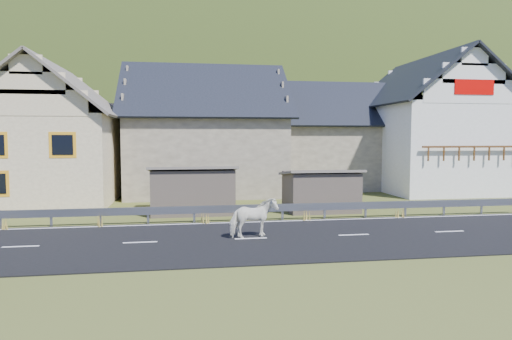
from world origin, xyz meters
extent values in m
plane|color=#42491A|center=(0.00, 0.00, 0.00)|extent=(160.00, 160.00, 0.00)
cube|color=black|center=(0.00, 0.00, 0.02)|extent=(60.00, 7.00, 0.04)
cube|color=silver|center=(0.00, 0.00, 0.04)|extent=(60.00, 6.60, 0.01)
cube|color=#93969B|center=(0.00, 3.68, 0.58)|extent=(28.00, 0.08, 0.34)
cube|color=#93969B|center=(-10.00, 3.70, 0.35)|extent=(0.10, 0.06, 0.70)
cube|color=#93969B|center=(-8.00, 3.70, 0.35)|extent=(0.10, 0.06, 0.70)
cube|color=#93969B|center=(-6.00, 3.70, 0.35)|extent=(0.10, 0.06, 0.70)
cube|color=#93969B|center=(-4.00, 3.70, 0.35)|extent=(0.10, 0.06, 0.70)
cube|color=#93969B|center=(-2.00, 3.70, 0.35)|extent=(0.10, 0.06, 0.70)
cube|color=#93969B|center=(0.00, 3.70, 0.35)|extent=(0.10, 0.06, 0.70)
cube|color=#93969B|center=(2.00, 3.70, 0.35)|extent=(0.10, 0.06, 0.70)
cube|color=#93969B|center=(4.00, 3.70, 0.35)|extent=(0.10, 0.06, 0.70)
cube|color=#93969B|center=(6.00, 3.70, 0.35)|extent=(0.10, 0.06, 0.70)
cube|color=#93969B|center=(8.00, 3.70, 0.35)|extent=(0.10, 0.06, 0.70)
cube|color=#93969B|center=(10.00, 3.70, 0.35)|extent=(0.10, 0.06, 0.70)
cube|color=#93969B|center=(12.00, 3.70, 0.35)|extent=(0.10, 0.06, 0.70)
cube|color=brown|center=(-2.00, 6.50, 1.10)|extent=(4.30, 3.30, 2.40)
cube|color=brown|center=(4.50, 6.00, 1.00)|extent=(3.80, 2.90, 2.20)
cube|color=#F5E3B5|center=(-10.00, 12.00, 2.50)|extent=(7.00, 9.00, 5.00)
cube|color=orange|center=(-8.40, 7.50, 3.40)|extent=(1.30, 0.12, 1.30)
cube|color=tan|center=(-12.00, 13.50, 6.56)|extent=(0.70, 0.70, 2.40)
cube|color=tan|center=(-1.00, 15.00, 2.50)|extent=(10.00, 9.00, 5.00)
cube|color=tan|center=(9.00, 17.00, 2.30)|extent=(9.00, 8.00, 4.60)
cube|color=white|center=(15.00, 14.00, 3.00)|extent=(8.00, 10.00, 6.00)
cube|color=#CC0200|center=(15.00, 8.97, 6.80)|extent=(2.60, 0.06, 0.90)
cube|color=brown|center=(15.00, 8.75, 3.20)|extent=(6.80, 0.12, 0.12)
ellipsoid|color=#223C12|center=(5.00, 180.00, -20.00)|extent=(440.00, 280.00, 260.00)
imported|color=white|center=(0.12, 0.14, 0.78)|extent=(1.26, 1.92, 1.49)
camera|label=1|loc=(-2.41, -16.49, 3.82)|focal=32.00mm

